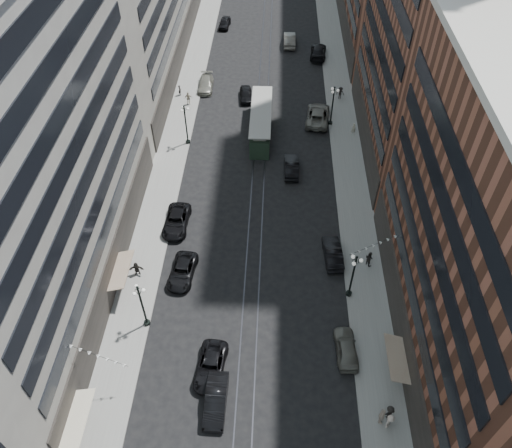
% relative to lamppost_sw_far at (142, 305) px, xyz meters
% --- Properties ---
extents(ground, '(220.00, 220.00, 0.00)m').
position_rel_lamppost_sw_far_xyz_m(ground, '(9.20, 32.00, -3.10)').
color(ground, black).
rests_on(ground, ground).
extents(sidewalk_west, '(4.00, 180.00, 0.15)m').
position_rel_lamppost_sw_far_xyz_m(sidewalk_west, '(-1.80, 42.00, -3.02)').
color(sidewalk_west, gray).
rests_on(sidewalk_west, ground).
extents(sidewalk_east, '(4.00, 180.00, 0.15)m').
position_rel_lamppost_sw_far_xyz_m(sidewalk_east, '(20.20, 42.00, -3.02)').
color(sidewalk_east, gray).
rests_on(sidewalk_east, ground).
extents(rail_west, '(0.12, 180.00, 0.02)m').
position_rel_lamppost_sw_far_xyz_m(rail_west, '(8.50, 42.00, -3.09)').
color(rail_west, '#2D2D33').
rests_on(rail_west, ground).
extents(rail_east, '(0.12, 180.00, 0.02)m').
position_rel_lamppost_sw_far_xyz_m(rail_east, '(9.90, 42.00, -3.09)').
color(rail_east, '#2D2D33').
rests_on(rail_east, ground).
extents(building_west_mid, '(8.00, 36.00, 28.00)m').
position_rel_lamppost_sw_far_xyz_m(building_west_mid, '(-7.80, 5.00, 10.90)').
color(building_west_mid, '#A39F91').
rests_on(building_west_mid, ground).
extents(building_east_mid, '(8.00, 30.00, 24.00)m').
position_rel_lamppost_sw_far_xyz_m(building_east_mid, '(26.20, -0.00, 8.90)').
color(building_east_mid, brown).
rests_on(building_east_mid, ground).
extents(lamppost_sw_far, '(1.03, 1.14, 5.52)m').
position_rel_lamppost_sw_far_xyz_m(lamppost_sw_far, '(0.00, 0.00, 0.00)').
color(lamppost_sw_far, black).
rests_on(lamppost_sw_far, sidewalk_west).
extents(lamppost_sw_mid, '(1.03, 1.14, 5.52)m').
position_rel_lamppost_sw_far_xyz_m(lamppost_sw_mid, '(0.00, 27.00, 0.00)').
color(lamppost_sw_mid, black).
rests_on(lamppost_sw_mid, sidewalk_west).
extents(lamppost_se_far, '(1.03, 1.14, 5.52)m').
position_rel_lamppost_sw_far_xyz_m(lamppost_se_far, '(18.40, 4.00, 0.00)').
color(lamppost_se_far, black).
rests_on(lamppost_se_far, sidewalk_east).
extents(lamppost_se_mid, '(1.03, 1.14, 5.52)m').
position_rel_lamppost_sw_far_xyz_m(lamppost_se_mid, '(18.40, 32.00, 0.00)').
color(lamppost_se_mid, black).
rests_on(lamppost_se_mid, sidewalk_east).
extents(streetcar, '(2.63, 11.87, 3.28)m').
position_rel_lamppost_sw_far_xyz_m(streetcar, '(9.20, 29.86, -1.58)').
color(streetcar, '#223625').
rests_on(streetcar, ground).
extents(car_2, '(2.74, 5.13, 1.37)m').
position_rel_lamppost_sw_far_xyz_m(car_2, '(2.40, 5.67, -2.41)').
color(car_2, black).
rests_on(car_2, ground).
extents(car_4, '(2.05, 4.51, 1.50)m').
position_rel_lamppost_sw_far_xyz_m(car_4, '(17.60, -2.09, -2.34)').
color(car_4, '#626157').
rests_on(car_4, ground).
extents(car_5, '(1.74, 4.78, 1.57)m').
position_rel_lamppost_sw_far_xyz_m(car_5, '(6.93, -7.18, -2.31)').
color(car_5, black).
rests_on(car_5, ground).
extents(pedestrian_2, '(0.93, 0.62, 1.77)m').
position_rel_lamppost_sw_far_xyz_m(pedestrian_2, '(-3.30, 5.58, -2.06)').
color(pedestrian_2, black).
rests_on(pedestrian_2, sidewalk_west).
extents(pedestrian_4, '(0.91, 1.24, 1.93)m').
position_rel_lamppost_sw_far_xyz_m(pedestrian_4, '(19.76, -8.05, -1.98)').
color(pedestrian_4, '#BFB09E').
rests_on(pedestrian_4, sidewalk_east).
extents(car_7, '(2.63, 5.43, 1.49)m').
position_rel_lamppost_sw_far_xyz_m(car_7, '(0.80, 12.41, -2.35)').
color(car_7, black).
rests_on(car_7, ground).
extents(car_8, '(2.20, 5.16, 1.48)m').
position_rel_lamppost_sw_far_xyz_m(car_8, '(0.80, 40.36, -2.36)').
color(car_8, gray).
rests_on(car_8, ground).
extents(car_9, '(2.11, 4.50, 1.49)m').
position_rel_lamppost_sw_far_xyz_m(car_9, '(1.79, 60.83, -2.35)').
color(car_9, black).
rests_on(car_9, ground).
extents(car_10, '(2.00, 4.79, 1.54)m').
position_rel_lamppost_sw_far_xyz_m(car_10, '(17.14, 8.56, -2.33)').
color(car_10, black).
rests_on(car_10, ground).
extents(car_11, '(3.65, 6.65, 1.76)m').
position_rel_lamppost_sw_far_xyz_m(car_11, '(16.72, 32.81, -2.21)').
color(car_11, slate).
rests_on(car_11, ground).
extents(car_12, '(2.94, 6.07, 1.70)m').
position_rel_lamppost_sw_far_xyz_m(car_12, '(17.60, 50.86, -2.24)').
color(car_12, black).
rests_on(car_12, ground).
extents(car_13, '(2.07, 4.35, 1.43)m').
position_rel_lamppost_sw_far_xyz_m(car_13, '(6.79, 37.81, -2.38)').
color(car_13, black).
rests_on(car_13, ground).
extents(car_14, '(1.87, 5.35, 1.76)m').
position_rel_lamppost_sw_far_xyz_m(car_14, '(13.07, 54.63, -2.21)').
color(car_14, slate).
rests_on(car_14, ground).
extents(pedestrian_5, '(1.46, 0.51, 1.55)m').
position_rel_lamppost_sw_far_xyz_m(pedestrian_5, '(-2.04, 5.64, -2.17)').
color(pedestrian_5, black).
rests_on(pedestrian_5, sidewalk_west).
extents(pedestrian_6, '(1.14, 0.63, 1.85)m').
position_rel_lamppost_sw_far_xyz_m(pedestrian_6, '(-1.10, 35.96, -2.02)').
color(pedestrian_6, beige).
rests_on(pedestrian_6, sidewalk_west).
extents(pedestrian_7, '(0.86, 0.94, 1.71)m').
position_rel_lamppost_sw_far_xyz_m(pedestrian_7, '(20.65, 7.81, -2.09)').
color(pedestrian_7, black).
rests_on(pedestrian_7, sidewalk_east).
extents(pedestrian_8, '(0.56, 0.37, 1.52)m').
position_rel_lamppost_sw_far_xyz_m(pedestrian_8, '(21.20, 29.89, -2.19)').
color(pedestrian_8, beige).
rests_on(pedestrian_8, sidewalk_east).
extents(pedestrian_9, '(1.21, 0.62, 1.80)m').
position_rel_lamppost_sw_far_xyz_m(pedestrian_9, '(20.11, 38.25, -2.05)').
color(pedestrian_9, black).
rests_on(pedestrian_9, sidewalk_east).
extents(car_extra_0, '(1.65, 4.73, 1.56)m').
position_rel_lamppost_sw_far_xyz_m(car_extra_0, '(13.14, 21.98, -2.32)').
color(car_extra_0, black).
rests_on(car_extra_0, ground).
extents(car_extra_1, '(2.75, 5.14, 1.37)m').
position_rel_lamppost_sw_far_xyz_m(car_extra_1, '(6.21, -4.26, -2.41)').
color(car_extra_1, black).
rests_on(car_extra_1, ground).
extents(pedestrian_extra_0, '(0.97, 1.04, 1.56)m').
position_rel_lamppost_sw_far_xyz_m(pedestrian_extra_0, '(20.34, -8.38, -2.17)').
color(pedestrian_extra_0, '#BEAE9E').
rests_on(pedestrian_extra_0, sidewalk_east).
extents(pedestrian_extra_1, '(0.49, 0.63, 1.52)m').
position_rel_lamppost_sw_far_xyz_m(pedestrian_extra_1, '(-2.67, 38.27, -2.19)').
color(pedestrian_extra_1, black).
rests_on(pedestrian_extra_1, sidewalk_west).
extents(pedestrian_extra_2, '(1.09, 0.71, 1.56)m').
position_rel_lamppost_sw_far_xyz_m(pedestrian_extra_2, '(20.42, -7.67, -2.17)').
color(pedestrian_extra_2, black).
rests_on(pedestrian_extra_2, sidewalk_east).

